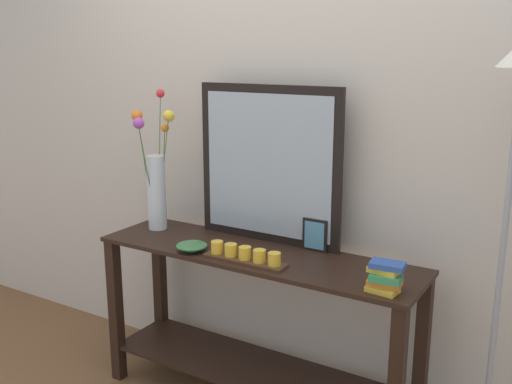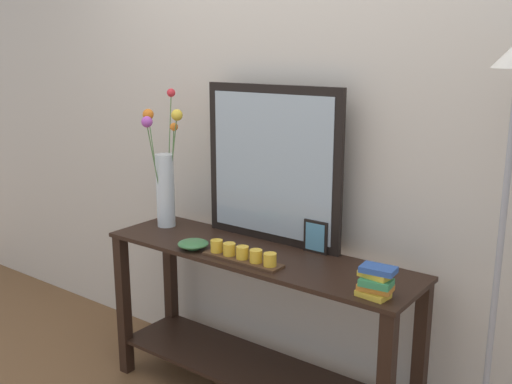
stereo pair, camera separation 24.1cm
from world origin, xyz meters
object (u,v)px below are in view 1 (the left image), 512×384
at_px(decorative_bowl, 192,246).
at_px(mirror_leaning, 268,165).
at_px(floor_lamp, 509,196).
at_px(tall_vase_left, 156,179).
at_px(book_stack, 385,277).
at_px(picture_frame_small, 315,235).
at_px(console_table, 256,314).
at_px(candle_tray, 245,255).

bearing_deg(decorative_bowl, mirror_leaning, 54.36).
bearing_deg(mirror_leaning, floor_lamp, -5.36).
height_order(tall_vase_left, book_stack, tall_vase_left).
xyz_separation_m(mirror_leaning, picture_frame_small, (0.26, -0.02, -0.30)).
distance_m(tall_vase_left, book_stack, 1.31).
height_order(console_table, candle_tray, candle_tray).
bearing_deg(candle_tray, console_table, 98.68).
bearing_deg(console_table, decorative_bowl, -153.18).
relative_size(console_table, candle_tray, 3.95).
bearing_deg(console_table, floor_lamp, 4.38).
relative_size(tall_vase_left, candle_tray, 1.80).
xyz_separation_m(picture_frame_small, book_stack, (0.43, -0.28, -0.02)).
xyz_separation_m(candle_tray, decorative_bowl, (-0.28, -0.01, -0.00)).
bearing_deg(picture_frame_small, mirror_leaning, 175.83).
bearing_deg(picture_frame_small, decorative_bowl, -148.64).
xyz_separation_m(tall_vase_left, picture_frame_small, (0.85, 0.10, -0.18)).
xyz_separation_m(tall_vase_left, floor_lamp, (1.66, 0.02, 0.13)).
bearing_deg(mirror_leaning, tall_vase_left, -168.21).
bearing_deg(tall_vase_left, floor_lamp, 0.80).
bearing_deg(floor_lamp, tall_vase_left, -179.20).
height_order(mirror_leaning, floor_lamp, floor_lamp).
height_order(console_table, picture_frame_small, picture_frame_small).
height_order(picture_frame_small, book_stack, picture_frame_small).
relative_size(mirror_leaning, picture_frame_small, 4.94).
xyz_separation_m(book_stack, floor_lamp, (0.38, 0.20, 0.33)).
relative_size(candle_tray, floor_lamp, 0.23).
xyz_separation_m(mirror_leaning, tall_vase_left, (-0.59, -0.12, -0.11)).
xyz_separation_m(console_table, decorative_bowl, (-0.26, -0.13, 0.33)).
bearing_deg(book_stack, tall_vase_left, 172.07).
distance_m(tall_vase_left, candle_tray, 0.71).
distance_m(picture_frame_small, floor_lamp, 0.87).
relative_size(candle_tray, decorative_bowl, 2.71).
distance_m(mirror_leaning, candle_tray, 0.46).
bearing_deg(candle_tray, book_stack, 0.13).
distance_m(candle_tray, floor_lamp, 1.09).
height_order(console_table, book_stack, book_stack).
bearing_deg(console_table, tall_vase_left, 174.96).
xyz_separation_m(decorative_bowl, book_stack, (0.92, 0.01, 0.03)).
xyz_separation_m(tall_vase_left, decorative_bowl, (0.37, -0.19, -0.24)).
xyz_separation_m(tall_vase_left, book_stack, (1.28, -0.18, -0.20)).
height_order(candle_tray, floor_lamp, floor_lamp).
bearing_deg(picture_frame_small, floor_lamp, -5.74).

